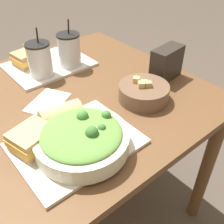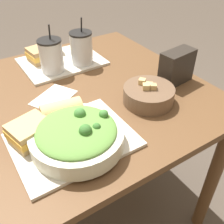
% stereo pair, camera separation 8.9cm
% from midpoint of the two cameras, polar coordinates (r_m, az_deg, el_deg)
% --- Properties ---
extents(ground_plane, '(12.00, 12.00, 0.00)m').
position_cam_midpoint_polar(ground_plane, '(1.63, -4.71, -19.80)').
color(ground_plane, '#4C4238').
extents(dining_table, '(1.10, 0.97, 0.78)m').
position_cam_midpoint_polar(dining_table, '(1.13, -6.39, -1.24)').
color(dining_table, brown).
rests_on(dining_table, ground_plane).
extents(tray_near, '(0.38, 0.29, 0.01)m').
position_cam_midpoint_polar(tray_near, '(0.85, -5.55, -6.20)').
color(tray_near, beige).
rests_on(tray_near, dining_table).
extents(tray_far, '(0.38, 0.29, 0.01)m').
position_cam_midpoint_polar(tray_far, '(1.32, -8.95, 10.74)').
color(tray_far, beige).
rests_on(tray_far, dining_table).
extents(salad_bowl, '(0.29, 0.29, 0.10)m').
position_cam_midpoint_polar(salad_bowl, '(0.80, -4.47, -5.16)').
color(salad_bowl, beige).
rests_on(salad_bowl, tray_near).
extents(soup_bowl, '(0.20, 0.20, 0.09)m').
position_cam_midpoint_polar(soup_bowl, '(1.02, 10.45, 3.73)').
color(soup_bowl, brown).
rests_on(soup_bowl, dining_table).
extents(sandwich_near, '(0.15, 0.13, 0.06)m').
position_cam_midpoint_polar(sandwich_near, '(0.85, -14.54, -4.27)').
color(sandwich_near, tan).
rests_on(sandwich_near, tray_near).
extents(baguette_near, '(0.15, 0.10, 0.08)m').
position_cam_midpoint_polar(baguette_near, '(0.90, -7.93, 0.06)').
color(baguette_near, tan).
rests_on(baguette_near, tray_near).
extents(sandwich_far, '(0.15, 0.12, 0.06)m').
position_cam_midpoint_polar(sandwich_far, '(1.33, -12.98, 12.22)').
color(sandwich_far, tan).
rests_on(sandwich_far, tray_far).
extents(baguette_far, '(0.12, 0.10, 0.08)m').
position_cam_midpoint_polar(baguette_far, '(1.39, -11.36, 13.81)').
color(baguette_far, tan).
rests_on(baguette_far, tray_far).
extents(drink_cup_dark, '(0.10, 0.10, 0.21)m').
position_cam_midpoint_polar(drink_cup_dark, '(1.20, -10.96, 11.65)').
color(drink_cup_dark, silver).
rests_on(drink_cup_dark, tray_far).
extents(drink_cup_red, '(0.10, 0.10, 0.22)m').
position_cam_midpoint_polar(drink_cup_red, '(1.25, -4.58, 13.47)').
color(drink_cup_red, silver).
rests_on(drink_cup_red, tray_far).
extents(chip_bag, '(0.16, 0.09, 0.14)m').
position_cam_midpoint_polar(chip_bag, '(1.16, 16.08, 9.34)').
color(chip_bag, '#28231E').
rests_on(chip_bag, dining_table).
extents(napkin_folded, '(0.21, 0.19, 0.00)m').
position_cam_midpoint_polar(napkin_folded, '(1.06, -10.23, 3.00)').
color(napkin_folded, silver).
rests_on(napkin_folded, dining_table).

